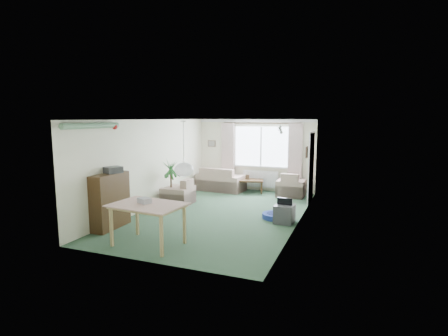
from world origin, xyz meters
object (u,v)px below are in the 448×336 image
(armchair_corner, at_px, (291,184))
(armchair_left, at_px, (178,191))
(dining_table, at_px, (148,225))
(bookshelf, at_px, (110,201))
(pet_bed, at_px, (275,216))
(sofa, at_px, (221,179))
(coffee_table, at_px, (248,186))
(tv_cube, at_px, (285,214))
(houseplant, at_px, (171,183))

(armchair_corner, height_order, armchair_left, armchair_corner)
(armchair_corner, xyz_separation_m, dining_table, (-1.79, -5.27, 0.02))
(bookshelf, bearing_deg, pet_bed, 31.02)
(sofa, distance_m, coffee_table, 1.00)
(armchair_corner, relative_size, pet_bed, 1.33)
(armchair_corner, bearing_deg, tv_cube, 97.08)
(armchair_corner, bearing_deg, dining_table, 70.95)
(dining_table, bearing_deg, bookshelf, 156.21)
(coffee_table, distance_m, bookshelf, 5.02)
(dining_table, bearing_deg, armchair_left, 108.55)
(sofa, distance_m, dining_table, 5.33)
(dining_table, bearing_deg, coffee_table, 85.93)
(sofa, height_order, coffee_table, sofa)
(tv_cube, bearing_deg, houseplant, 173.35)
(sofa, xyz_separation_m, bookshelf, (-0.77, -4.69, 0.22))
(houseplant, bearing_deg, tv_cube, -9.86)
(houseplant, height_order, dining_table, houseplant)
(armchair_corner, bearing_deg, sofa, -0.93)
(bookshelf, bearing_deg, armchair_left, 81.02)
(coffee_table, bearing_deg, houseplant, -123.86)
(bookshelf, bearing_deg, houseplant, 84.20)
(sofa, height_order, houseplant, houseplant)
(pet_bed, bearing_deg, tv_cube, -44.20)
(bookshelf, bearing_deg, tv_cube, 25.45)
(armchair_left, distance_m, pet_bed, 2.96)
(armchair_corner, height_order, tv_cube, armchair_corner)
(tv_cube, height_order, pet_bed, tv_cube)
(coffee_table, xyz_separation_m, pet_bed, (1.50, -2.64, -0.15))
(armchair_corner, relative_size, armchair_left, 1.04)
(coffee_table, height_order, pet_bed, coffee_table)
(armchair_corner, height_order, dining_table, dining_table)
(armchair_left, bearing_deg, bookshelf, -9.81)
(dining_table, xyz_separation_m, pet_bed, (1.88, 2.66, -0.33))
(armchair_left, bearing_deg, pet_bed, 79.54)
(sofa, relative_size, armchair_corner, 1.87)
(sofa, height_order, dining_table, dining_table)
(bookshelf, height_order, houseplant, houseplant)
(sofa, bearing_deg, dining_table, 101.45)
(armchair_corner, relative_size, bookshelf, 0.68)
(dining_table, bearing_deg, sofa, 96.50)
(coffee_table, distance_m, tv_cube, 3.42)
(sofa, relative_size, bookshelf, 1.28)
(houseplant, bearing_deg, dining_table, -68.17)
(armchair_left, bearing_deg, houseplant, -51.95)
(coffee_table, xyz_separation_m, houseplant, (-1.56, -2.33, 0.42))
(houseplant, height_order, pet_bed, houseplant)
(coffee_table, height_order, tv_cube, coffee_table)
(bookshelf, xyz_separation_m, tv_cube, (3.54, 1.78, -0.40))
(coffee_table, distance_m, pet_bed, 3.04)
(bookshelf, relative_size, tv_cube, 2.60)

